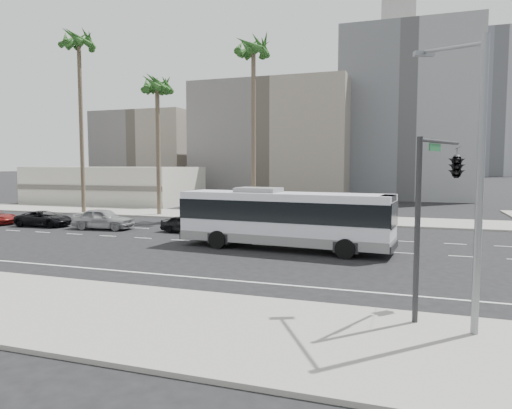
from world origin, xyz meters
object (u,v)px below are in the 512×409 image
at_px(city_bus, 284,217).
at_px(palm_near, 253,53).
at_px(car_c, 44,219).
at_px(car_a, 185,224).
at_px(palm_mid, 157,89).
at_px(streetlight_corner, 472,161).
at_px(palm_far, 79,45).
at_px(traffic_signal, 453,169).
at_px(car_b, 103,219).

height_order(city_bus, palm_near, palm_near).
height_order(city_bus, car_c, city_bus).
relative_size(car_a, palm_mid, 0.27).
distance_m(car_a, palm_mid, 18.09).
bearing_deg(palm_near, streetlight_corner, -59.13).
bearing_deg(palm_near, palm_mid, -173.90).
bearing_deg(palm_far, traffic_signal, -33.67).
height_order(car_a, palm_far, palm_far).
xyz_separation_m(city_bus, palm_mid, (-17.53, 14.78, 11.01)).
relative_size(city_bus, car_a, 3.48).
relative_size(car_b, palm_near, 0.28).
relative_size(traffic_signal, palm_mid, 0.42).
bearing_deg(traffic_signal, city_bus, 156.96).
xyz_separation_m(palm_near, palm_far, (-18.94, -1.78, 1.81)).
distance_m(car_c, traffic_signal, 34.30).
bearing_deg(palm_mid, car_a, -50.90).
xyz_separation_m(car_b, car_c, (-5.91, -0.14, -0.19)).
bearing_deg(city_bus, palm_near, 120.34).
relative_size(traffic_signal, palm_far, 0.31).
distance_m(car_a, palm_far, 26.18).
bearing_deg(streetlight_corner, palm_far, 120.79).
xyz_separation_m(car_a, car_b, (-7.22, -0.43, 0.20)).
bearing_deg(car_a, city_bus, -111.73).
xyz_separation_m(car_b, palm_mid, (-1.11, 10.69, 12.15)).
height_order(car_a, traffic_signal, traffic_signal).
height_order(car_c, palm_far, palm_far).
height_order(palm_near, palm_far, palm_far).
height_order(car_b, traffic_signal, traffic_signal).
height_order(car_c, palm_mid, palm_mid).
xyz_separation_m(city_bus, traffic_signal, (8.93, -9.50, 3.08)).
height_order(car_b, palm_far, palm_far).
bearing_deg(car_a, palm_near, -3.97).
relative_size(palm_mid, palm_far, 0.73).
bearing_deg(streetlight_corner, car_a, 114.94).
bearing_deg(car_a, streetlight_corner, -127.72).
relative_size(car_c, palm_near, 0.27).
height_order(car_a, streetlight_corner, streetlight_corner).
height_order(palm_mid, palm_far, palm_far).
height_order(car_b, palm_mid, palm_mid).
bearing_deg(traffic_signal, car_a, 166.00).
height_order(car_a, palm_mid, palm_mid).
distance_m(car_b, palm_far, 22.13).
bearing_deg(traffic_signal, streetlight_corner, -59.27).
relative_size(car_a, palm_far, 0.20).
relative_size(streetlight_corner, palm_near, 0.53).
bearing_deg(city_bus, traffic_signal, -41.78).
bearing_deg(traffic_signal, palm_far, 170.06).
xyz_separation_m(car_a, palm_far, (-17.26, 9.55, 17.22)).
height_order(traffic_signal, palm_mid, palm_mid).
bearing_deg(palm_mid, car_c, -113.87).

